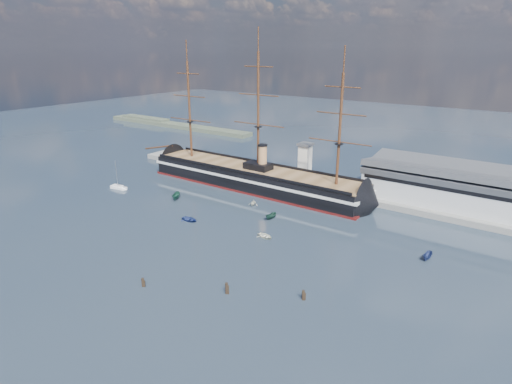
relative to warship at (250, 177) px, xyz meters
The scene contains 16 objects.
ground 24.39m from the warship, 56.24° to the right, with size 600.00×600.00×0.00m, color #243141.
quay 28.61m from the warship, 34.40° to the left, with size 180.00×18.00×2.00m, color slate.
warehouse 74.22m from the warship, 15.65° to the left, with size 63.00×21.00×11.60m.
quay_tower 21.67m from the warship, 38.46° to the left, with size 5.00×5.00×15.00m.
shoreline 146.54m from the warship, 149.21° to the left, with size 120.00×10.00×4.00m.
warship is the anchor object (origin of this frame).
sailboat 50.20m from the warship, 141.86° to the right, with size 7.13×2.89×11.08m.
motorboat_a 29.87m from the warship, 116.09° to the right, with size 6.93×2.54×2.77m, color #1C4B3B.
motorboat_b 38.77m from the warship, 83.01° to the right, with size 3.47×1.39×1.62m, color navy.
motorboat_c 33.30m from the warship, 42.36° to the right, with size 5.56×2.04×2.22m, color #18392D.
motorboat_d 20.46m from the warship, 50.90° to the right, with size 5.90×2.56×2.16m, color beige.
motorboat_e 46.53m from the warship, 48.52° to the right, with size 3.12×1.25×1.46m, color silver.
motorboat_f 75.02m from the warship, 16.76° to the right, with size 5.44×1.99×2.18m, color navy.
piling_near_mid 75.77m from the warship, 72.50° to the right, with size 0.64×0.64×2.78m, color black.
piling_near_right 75.21m from the warship, 57.76° to the right, with size 0.64×0.64×3.37m, color black.
piling_far_right 78.46m from the warship, 45.48° to the right, with size 0.64×0.64×2.99m, color black.
Camera 1 is at (79.27, -66.24, 51.60)m, focal length 30.00 mm.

